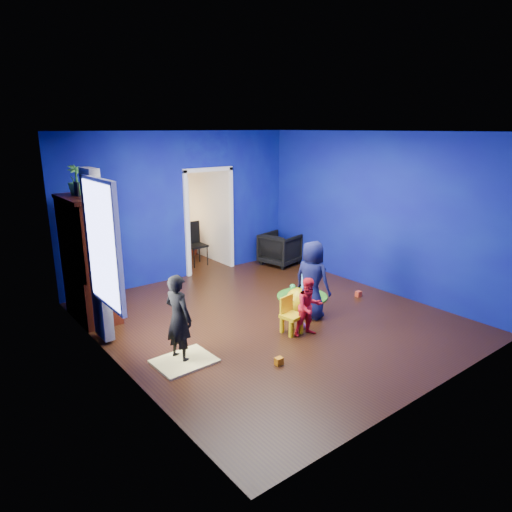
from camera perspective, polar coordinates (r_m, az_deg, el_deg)
floor at (r=7.39m, az=1.88°, el=-7.81°), size 5.00×5.50×0.01m
ceiling at (r=6.77m, az=2.10°, el=15.29°), size 5.00×5.50×0.01m
wall_back at (r=9.18m, az=-9.15°, el=6.14°), size 5.00×0.02×2.90m
wall_front at (r=5.21m, az=21.76°, el=-2.19°), size 5.00×0.02×2.90m
wall_left at (r=5.71m, az=-17.64°, el=-0.27°), size 0.02×5.50×2.90m
wall_right at (r=8.73m, az=14.74°, el=5.32°), size 0.02×5.50×2.90m
alcove at (r=10.25m, az=-8.55°, el=6.03°), size 1.00×1.75×2.50m
armchair at (r=10.15m, az=3.07°, el=0.90°), size 0.93×0.91×0.71m
child_black at (r=6.01m, az=-9.66°, el=-7.66°), size 0.38×0.48×1.18m
child_navy at (r=7.29m, az=7.02°, el=-2.96°), size 0.53×0.69×1.26m
toddler_red at (r=6.71m, az=6.64°, el=-6.35°), size 0.50×0.43×0.88m
vase at (r=7.09m, az=-20.26°, el=7.52°), size 0.23×0.23×0.19m
potted_plant at (r=7.57m, az=-21.60°, el=8.84°), size 0.33×0.33×0.45m
tv_armoire at (r=7.58m, az=-20.20°, el=-0.33°), size 0.58×1.14×1.96m
crt_tv at (r=7.58m, az=-19.95°, el=0.02°), size 0.46×0.70×0.54m
yellow_blanket at (r=6.18m, az=-8.95°, el=-12.85°), size 0.77×0.62×0.03m
hopper_ball at (r=7.57m, az=5.31°, el=-5.56°), size 0.42×0.42×0.42m
kid_chair at (r=6.82m, az=4.50°, el=-7.64°), size 0.32×0.32×0.50m
play_mat at (r=8.32m, az=5.79°, el=-5.02°), size 0.91×0.91×0.02m
toy_arch at (r=8.32m, az=5.79°, el=-4.97°), size 0.60×0.62×0.81m
window_left at (r=6.01m, az=-18.77°, el=1.40°), size 0.03×0.95×1.55m
curtain at (r=6.63m, az=-19.22°, el=-0.04°), size 0.14×0.42×2.40m
doorway at (r=9.55m, az=-5.89°, el=4.19°), size 1.16×0.10×2.10m
study_desk at (r=10.98m, az=-10.01°, el=1.94°), size 0.88×0.44×0.75m
desk_monitor at (r=10.96m, az=-10.45°, el=4.98°), size 0.40×0.05×0.32m
desk_lamp at (r=10.79m, az=-11.61°, el=4.63°), size 0.14×0.14×0.14m
folding_chair at (r=10.14m, az=-7.46°, el=1.40°), size 0.40×0.40×0.92m
book_shelf at (r=10.81m, az=-10.71°, el=10.55°), size 0.88×0.24×0.04m
toy_0 at (r=8.49m, az=12.68°, el=-4.64°), size 0.10×0.08×0.10m
toy_1 at (r=8.96m, az=7.01°, el=-3.24°), size 0.11×0.11×0.11m
toy_2 at (r=6.04m, az=2.89°, el=-13.00°), size 0.10×0.08×0.10m
toy_3 at (r=8.67m, az=4.60°, el=-3.81°), size 0.11×0.11×0.11m
toy_4 at (r=8.27m, az=6.74°, el=-4.90°), size 0.10×0.08×0.10m
toy_5 at (r=7.05m, az=5.78°, el=-8.61°), size 0.11×0.11×0.11m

